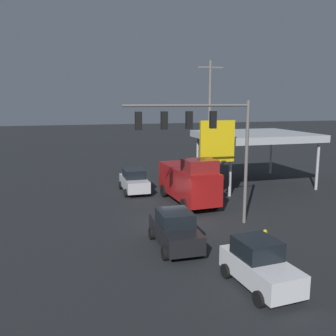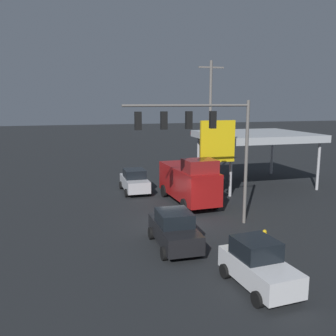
{
  "view_description": "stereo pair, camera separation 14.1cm",
  "coord_description": "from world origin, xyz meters",
  "px_view_note": "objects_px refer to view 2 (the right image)",
  "views": [
    {
      "loc": [
        6.69,
        21.32,
        7.51
      ],
      "look_at": [
        0.0,
        -2.0,
        3.13
      ],
      "focal_mm": 40.0,
      "sensor_mm": 36.0,
      "label": 1
    },
    {
      "loc": [
        6.56,
        21.36,
        7.51
      ],
      "look_at": [
        0.0,
        -2.0,
        3.13
      ],
      "focal_mm": 40.0,
      "sensor_mm": 36.0,
      "label": 2
    }
  ],
  "objects_px": {
    "utility_pole": "(210,119)",
    "delivery_truck": "(189,181)",
    "sedan_waiting": "(135,181)",
    "fire_hydrant": "(264,238)",
    "sedan_far": "(174,229)",
    "traffic_signal_assembly": "(201,132)",
    "hatchback_crossing": "(258,265)",
    "price_sign": "(217,144)"
  },
  "relations": [
    {
      "from": "utility_pole",
      "to": "delivery_truck",
      "type": "xyz_separation_m",
      "value": [
        4.34,
        6.83,
        -4.12
      ]
    },
    {
      "from": "sedan_waiting",
      "to": "fire_hydrant",
      "type": "distance_m",
      "value": 14.07
    },
    {
      "from": "utility_pole",
      "to": "fire_hydrant",
      "type": "distance_m",
      "value": 16.9
    },
    {
      "from": "sedan_far",
      "to": "utility_pole",
      "type": "bearing_deg",
      "value": 152.78
    },
    {
      "from": "fire_hydrant",
      "to": "traffic_signal_assembly",
      "type": "bearing_deg",
      "value": -58.82
    },
    {
      "from": "traffic_signal_assembly",
      "to": "hatchback_crossing",
      "type": "height_order",
      "value": "traffic_signal_assembly"
    },
    {
      "from": "utility_pole",
      "to": "sedan_far",
      "type": "bearing_deg",
      "value": 61.91
    },
    {
      "from": "hatchback_crossing",
      "to": "sedan_waiting",
      "type": "relative_size",
      "value": 0.89
    },
    {
      "from": "utility_pole",
      "to": "sedan_far",
      "type": "relative_size",
      "value": 2.5
    },
    {
      "from": "sedan_waiting",
      "to": "delivery_truck",
      "type": "distance_m",
      "value": 5.58
    },
    {
      "from": "fire_hydrant",
      "to": "delivery_truck",
      "type": "bearing_deg",
      "value": -82.62
    },
    {
      "from": "utility_pole",
      "to": "hatchback_crossing",
      "type": "xyz_separation_m",
      "value": [
        5.72,
        19.57,
        -4.87
      ]
    },
    {
      "from": "delivery_truck",
      "to": "fire_hydrant",
      "type": "bearing_deg",
      "value": 4.11
    },
    {
      "from": "delivery_truck",
      "to": "hatchback_crossing",
      "type": "bearing_deg",
      "value": -9.48
    },
    {
      "from": "sedan_far",
      "to": "fire_hydrant",
      "type": "bearing_deg",
      "value": 77.31
    },
    {
      "from": "delivery_truck",
      "to": "sedan_far",
      "type": "bearing_deg",
      "value": -27.24
    },
    {
      "from": "price_sign",
      "to": "sedan_waiting",
      "type": "distance_m",
      "value": 7.87
    },
    {
      "from": "sedan_waiting",
      "to": "fire_hydrant",
      "type": "relative_size",
      "value": 5.0
    },
    {
      "from": "sedan_waiting",
      "to": "traffic_signal_assembly",
      "type": "bearing_deg",
      "value": 12.48
    },
    {
      "from": "sedan_far",
      "to": "delivery_truck",
      "type": "relative_size",
      "value": 0.64
    },
    {
      "from": "fire_hydrant",
      "to": "sedan_far",
      "type": "bearing_deg",
      "value": -13.56
    },
    {
      "from": "hatchback_crossing",
      "to": "delivery_truck",
      "type": "distance_m",
      "value": 12.84
    },
    {
      "from": "delivery_truck",
      "to": "fire_hydrant",
      "type": "distance_m",
      "value": 9.03
    },
    {
      "from": "sedan_far",
      "to": "sedan_waiting",
      "type": "bearing_deg",
      "value": 179.82
    },
    {
      "from": "delivery_truck",
      "to": "fire_hydrant",
      "type": "height_order",
      "value": "delivery_truck"
    },
    {
      "from": "utility_pole",
      "to": "sedan_waiting",
      "type": "bearing_deg",
      "value": 17.16
    },
    {
      "from": "sedan_far",
      "to": "sedan_waiting",
      "type": "height_order",
      "value": "same"
    },
    {
      "from": "delivery_truck",
      "to": "price_sign",
      "type": "bearing_deg",
      "value": 81.58
    },
    {
      "from": "price_sign",
      "to": "hatchback_crossing",
      "type": "xyz_separation_m",
      "value": [
        3.49,
        12.55,
        -3.4
      ]
    },
    {
      "from": "utility_pole",
      "to": "delivery_truck",
      "type": "distance_m",
      "value": 9.08
    },
    {
      "from": "utility_pole",
      "to": "price_sign",
      "type": "height_order",
      "value": "utility_pole"
    },
    {
      "from": "sedan_waiting",
      "to": "delivery_truck",
      "type": "height_order",
      "value": "delivery_truck"
    },
    {
      "from": "sedan_far",
      "to": "hatchback_crossing",
      "type": "relative_size",
      "value": 1.13
    },
    {
      "from": "traffic_signal_assembly",
      "to": "utility_pole",
      "type": "distance_m",
      "value": 13.16
    },
    {
      "from": "hatchback_crossing",
      "to": "fire_hydrant",
      "type": "distance_m",
      "value": 4.66
    },
    {
      "from": "traffic_signal_assembly",
      "to": "hatchback_crossing",
      "type": "bearing_deg",
      "value": 87.83
    },
    {
      "from": "traffic_signal_assembly",
      "to": "delivery_truck",
      "type": "bearing_deg",
      "value": -102.04
    },
    {
      "from": "hatchback_crossing",
      "to": "delivery_truck",
      "type": "height_order",
      "value": "delivery_truck"
    },
    {
      "from": "hatchback_crossing",
      "to": "traffic_signal_assembly",
      "type": "bearing_deg",
      "value": 173.26
    },
    {
      "from": "sedan_far",
      "to": "traffic_signal_assembly",
      "type": "bearing_deg",
      "value": 138.8
    },
    {
      "from": "price_sign",
      "to": "hatchback_crossing",
      "type": "distance_m",
      "value": 13.47
    },
    {
      "from": "price_sign",
      "to": "delivery_truck",
      "type": "bearing_deg",
      "value": -5.15
    }
  ]
}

